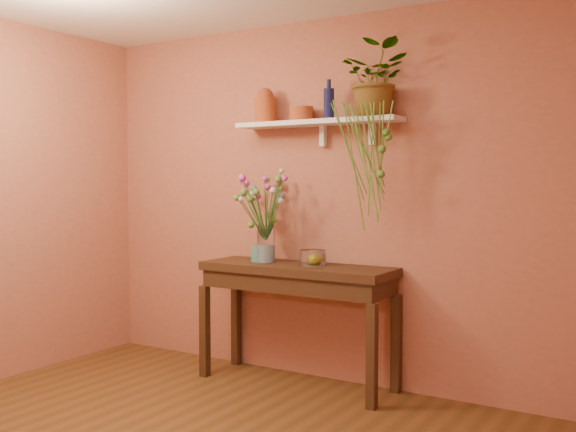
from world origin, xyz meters
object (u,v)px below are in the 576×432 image
Objects in this scene: glass_bowl at (313,258)px; glass_vase at (266,246)px; bouquet at (262,197)px; sideboard at (297,282)px; terracotta_jug at (265,106)px; blue_bottle at (329,103)px; spider_plant at (377,80)px.

glass_vase is at bearing -179.64° from glass_bowl.
sideboard is at bearing 1.60° from bouquet.
terracotta_jug is at bearing 167.31° from glass_bowl.
blue_bottle is 1.12m from glass_bowl.
spider_plant reaches higher than glass_bowl.
glass_bowl is at bearing -131.28° from blue_bottle.
blue_bottle is 1.50× the size of glass_bowl.
spider_plant is at bearing 7.70° from bouquet.
bouquet is at bearing -172.30° from spider_plant.
spider_plant reaches higher than bouquet.
blue_bottle reaches higher than terracotta_jug.
spider_plant is 1.34m from glass_bowl.
blue_bottle reaches higher than glass_bowl.
bouquet reaches higher than sideboard.
bouquet is (-0.50, -0.11, -0.68)m from blue_bottle.
spider_plant is 1.46m from glass_vase.
glass_vase is 0.52× the size of bouquet.
glass_vase is 1.48× the size of glass_bowl.
glass_vase is (0.08, -0.11, -1.06)m from terracotta_jug.
spider_plant is (0.93, -0.01, 0.13)m from terracotta_jug.
sideboard is 7.70× the size of glass_bowl.
glass_vase is at bearing 40.76° from bouquet.
terracotta_jug is 0.56m from blue_bottle.
terracotta_jug reaches higher than bouquet.
glass_vase is 0.37m from bouquet.
blue_bottle is at bearing -2.08° from terracotta_jug.
blue_bottle is (0.21, 0.10, 1.30)m from sideboard.
spider_plant is 2.68× the size of glass_bowl.
spider_plant is 1.81× the size of glass_vase.
terracotta_jug is at bearing 126.10° from glass_vase.
glass_bowl is (0.13, 0.01, 0.18)m from sideboard.
glass_bowl is (-0.08, -0.09, -1.12)m from blue_bottle.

